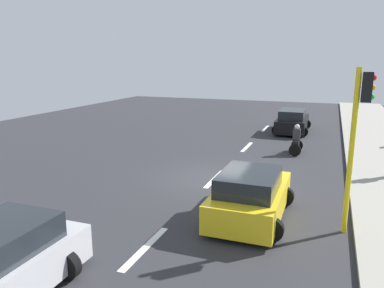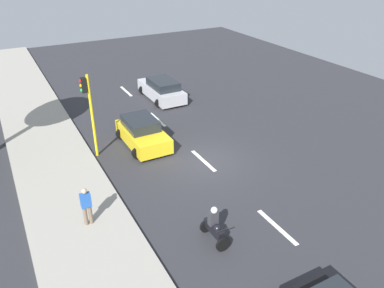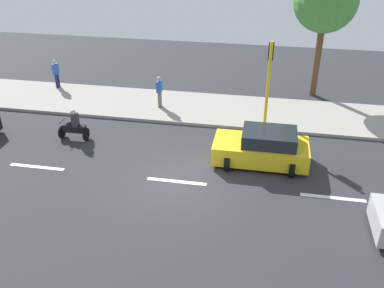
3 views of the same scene
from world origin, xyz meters
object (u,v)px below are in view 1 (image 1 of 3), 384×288
(traffic_light_corner, at_px, (358,128))
(car_black, at_px, (292,121))
(car_yellow_cab, at_px, (250,196))
(motorcycle, at_px, (296,141))

(traffic_light_corner, bearing_deg, car_black, 101.61)
(car_yellow_cab, distance_m, car_black, 14.60)
(car_yellow_cab, xyz_separation_m, traffic_light_corner, (2.75, 0.00, 2.22))
(car_yellow_cab, height_order, motorcycle, motorcycle)
(car_yellow_cab, bearing_deg, traffic_light_corner, 0.03)
(car_black, bearing_deg, motorcycle, -82.30)
(motorcycle, bearing_deg, traffic_light_corner, -75.79)
(car_black, height_order, traffic_light_corner, traffic_light_corner)
(car_yellow_cab, xyz_separation_m, car_black, (-0.25, 14.60, 0.00))
(car_black, relative_size, traffic_light_corner, 0.99)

